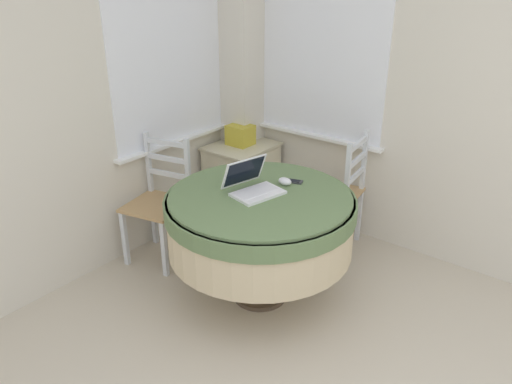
# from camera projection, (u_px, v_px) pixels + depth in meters

# --- Properties ---
(corner_room_shell) EXTENTS (4.60, 4.52, 2.55)m
(corner_room_shell) POSITION_uv_depth(u_px,v_px,m) (256.00, 100.00, 3.11)
(corner_room_shell) COLOR beige
(corner_room_shell) RESTS_ON ground_plane
(round_dining_table) EXTENTS (1.20, 1.20, 0.75)m
(round_dining_table) POSITION_uv_depth(u_px,v_px,m) (260.00, 219.00, 3.14)
(round_dining_table) COLOR #4C3D2D
(round_dining_table) RESTS_ON ground_plane
(laptop) EXTENTS (0.36, 0.35, 0.21)m
(laptop) POSITION_uv_depth(u_px,v_px,m) (253.00, 186.00, 3.09)
(laptop) COLOR white
(laptop) RESTS_ON round_dining_table
(computer_mouse) EXTENTS (0.06, 0.09, 0.05)m
(computer_mouse) POSITION_uv_depth(u_px,v_px,m) (285.00, 181.00, 3.20)
(computer_mouse) COLOR white
(computer_mouse) RESTS_ON round_dining_table
(cell_phone) EXTENTS (0.08, 0.11, 0.01)m
(cell_phone) POSITION_uv_depth(u_px,v_px,m) (295.00, 181.00, 3.25)
(cell_phone) COLOR #2D2D33
(cell_phone) RESTS_ON round_dining_table
(dining_chair_near_back_window) EXTENTS (0.49, 0.48, 0.93)m
(dining_chair_near_back_window) POSITION_uv_depth(u_px,v_px,m) (160.00, 202.00, 3.67)
(dining_chair_near_back_window) COLOR tan
(dining_chair_near_back_window) RESTS_ON ground_plane
(dining_chair_near_right_window) EXTENTS (0.45, 0.46, 0.93)m
(dining_chair_near_right_window) POSITION_uv_depth(u_px,v_px,m) (337.00, 193.00, 3.82)
(dining_chair_near_right_window) COLOR tan
(dining_chair_near_right_window) RESTS_ON ground_plane
(corner_cabinet) EXTENTS (0.56, 0.49, 0.64)m
(corner_cabinet) POSITION_uv_depth(u_px,v_px,m) (242.00, 180.00, 4.39)
(corner_cabinet) COLOR beige
(corner_cabinet) RESTS_ON ground_plane
(storage_box) EXTENTS (0.18, 0.20, 0.17)m
(storage_box) POSITION_uv_depth(u_px,v_px,m) (240.00, 135.00, 4.24)
(storage_box) COLOR gold
(storage_box) RESTS_ON corner_cabinet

